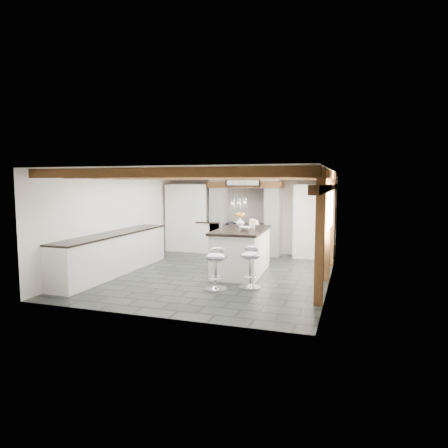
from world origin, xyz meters
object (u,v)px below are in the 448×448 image
(range_cooker, at_px, (245,238))
(bar_stool_near, at_px, (250,262))
(kitchen_island, at_px, (242,250))
(bar_stool_far, at_px, (216,264))

(range_cooker, distance_m, bar_stool_near, 3.71)
(range_cooker, distance_m, kitchen_island, 2.39)
(kitchen_island, bearing_deg, range_cooker, 100.44)
(kitchen_island, bearing_deg, bar_stool_near, -69.78)
(kitchen_island, distance_m, bar_stool_far, 1.57)
(kitchen_island, xyz_separation_m, bar_stool_far, (-0.08, -1.57, -0.01))
(range_cooker, relative_size, bar_stool_far, 1.22)
(bar_stool_near, bearing_deg, range_cooker, 107.47)
(range_cooker, height_order, bar_stool_near, range_cooker)
(range_cooker, xyz_separation_m, bar_stool_far, (0.46, -3.90, 0.04))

